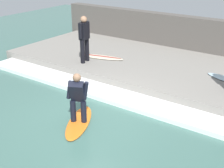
# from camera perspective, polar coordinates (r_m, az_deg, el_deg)

# --- Properties ---
(ground_plane) EXTENTS (28.00, 28.00, 0.00)m
(ground_plane) POSITION_cam_1_polar(r_m,az_deg,el_deg) (8.46, -3.50, -6.32)
(ground_plane) COLOR #426B60
(concrete_ledge) EXTENTS (4.40, 12.00, 0.37)m
(concrete_ledge) POSITION_cam_1_polar(r_m,az_deg,el_deg) (11.53, 9.07, 2.71)
(concrete_ledge) COLOR gray
(concrete_ledge) RESTS_ON ground_plane
(back_wall) EXTENTS (0.50, 12.60, 1.71)m
(back_wall) POSITION_cam_1_polar(r_m,az_deg,el_deg) (13.49, 13.97, 8.30)
(back_wall) COLOR #544F49
(back_wall) RESTS_ON ground_plane
(wave_foam_crest) EXTENTS (0.91, 11.40, 0.14)m
(wave_foam_crest) POSITION_cam_1_polar(r_m,az_deg,el_deg) (9.44, 1.76, -2.54)
(wave_foam_crest) COLOR white
(wave_foam_crest) RESTS_ON ground_plane
(surfboard_riding) EXTENTS (1.86, 1.30, 0.06)m
(surfboard_riding) POSITION_cam_1_polar(r_m,az_deg,el_deg) (8.27, -6.07, -6.94)
(surfboard_riding) COLOR orange
(surfboard_riding) RESTS_ON ground_plane
(surfer_riding) EXTENTS (0.54, 0.57, 1.33)m
(surfer_riding) POSITION_cam_1_polar(r_m,az_deg,el_deg) (7.91, -6.30, -2.13)
(surfer_riding) COLOR black
(surfer_riding) RESTS_ON surfboard_riding
(surfer_waiting_far) EXTENTS (0.56, 0.29, 1.69)m
(surfer_waiting_far) POSITION_cam_1_polar(r_m,az_deg,el_deg) (11.37, -5.09, 8.63)
(surfer_waiting_far) COLOR black
(surfer_waiting_far) RESTS_ON concrete_ledge
(surfboard_waiting_far) EXTENTS (0.88, 1.83, 0.07)m
(surfboard_waiting_far) POSITION_cam_1_polar(r_m,az_deg,el_deg) (12.05, -1.93, 4.97)
(surfboard_waiting_far) COLOR beige
(surfboard_waiting_far) RESTS_ON concrete_ledge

